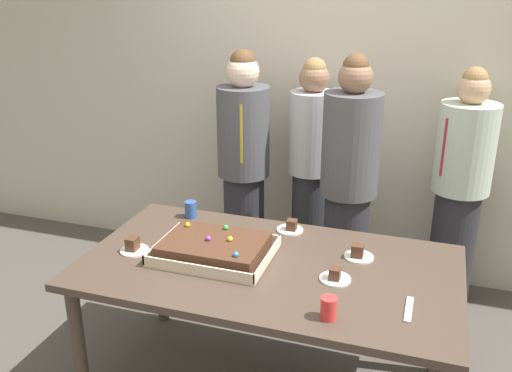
# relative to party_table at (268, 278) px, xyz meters

# --- Properties ---
(interior_back_panel) EXTENTS (8.00, 0.12, 3.00)m
(interior_back_panel) POSITION_rel_party_table_xyz_m (0.00, 1.60, 0.79)
(interior_back_panel) COLOR beige
(interior_back_panel) RESTS_ON ground_plane
(party_table) EXTENTS (1.88, 1.04, 0.79)m
(party_table) POSITION_rel_party_table_xyz_m (0.00, 0.00, 0.00)
(party_table) COLOR #47382D
(party_table) RESTS_ON ground_plane
(sheet_cake) EXTENTS (0.58, 0.44, 0.12)m
(sheet_cake) POSITION_rel_party_table_xyz_m (-0.29, -0.01, 0.13)
(sheet_cake) COLOR beige
(sheet_cake) RESTS_ON party_table
(plated_slice_near_left) EXTENTS (0.15, 0.15, 0.07)m
(plated_slice_near_left) POSITION_rel_party_table_xyz_m (0.35, -0.05, 0.10)
(plated_slice_near_left) COLOR white
(plated_slice_near_left) RESTS_ON party_table
(plated_slice_near_right) EXTENTS (0.15, 0.15, 0.07)m
(plated_slice_near_right) POSITION_rel_party_table_xyz_m (0.01, 0.41, 0.10)
(plated_slice_near_right) COLOR white
(plated_slice_near_right) RESTS_ON party_table
(plated_slice_far_left) EXTENTS (0.15, 0.15, 0.08)m
(plated_slice_far_left) POSITION_rel_party_table_xyz_m (0.42, 0.20, 0.11)
(plated_slice_far_left) COLOR white
(plated_slice_far_left) RESTS_ON party_table
(plated_slice_far_right) EXTENTS (0.15, 0.15, 0.08)m
(plated_slice_far_right) POSITION_rel_party_table_xyz_m (-0.71, -0.09, 0.11)
(plated_slice_far_right) COLOR white
(plated_slice_far_right) RESTS_ON party_table
(drink_cup_nearest) EXTENTS (0.07, 0.07, 0.10)m
(drink_cup_nearest) POSITION_rel_party_table_xyz_m (0.38, -0.37, 0.13)
(drink_cup_nearest) COLOR red
(drink_cup_nearest) RESTS_ON party_table
(drink_cup_middle) EXTENTS (0.07, 0.07, 0.10)m
(drink_cup_middle) POSITION_rel_party_table_xyz_m (-0.61, 0.40, 0.13)
(drink_cup_middle) COLOR #2D5199
(drink_cup_middle) RESTS_ON party_table
(cake_server_utensil) EXTENTS (0.03, 0.20, 0.01)m
(cake_server_utensil) POSITION_rel_party_table_xyz_m (0.70, -0.20, 0.09)
(cake_server_utensil) COLOR silver
(cake_server_utensil) RESTS_ON party_table
(person_serving_front) EXTENTS (0.36, 0.36, 1.63)m
(person_serving_front) POSITION_rel_party_table_xyz_m (0.91, 1.24, 0.13)
(person_serving_front) COLOR #28282D
(person_serving_front) RESTS_ON ground_plane
(person_green_shirt_behind) EXTENTS (0.36, 0.36, 1.69)m
(person_green_shirt_behind) POSITION_rel_party_table_xyz_m (-0.53, 1.11, 0.17)
(person_green_shirt_behind) COLOR #28282D
(person_green_shirt_behind) RESTS_ON ground_plane
(person_striped_tie_right) EXTENTS (0.36, 0.36, 1.72)m
(person_striped_tie_right) POSITION_rel_party_table_xyz_m (0.24, 0.91, 0.18)
(person_striped_tie_right) COLOR #28282D
(person_striped_tie_right) RESTS_ON ground_plane
(person_left_edge_reaching) EXTENTS (0.32, 0.32, 1.64)m
(person_left_edge_reaching) POSITION_rel_party_table_xyz_m (-0.08, 1.25, 0.15)
(person_left_edge_reaching) COLOR #28282D
(person_left_edge_reaching) RESTS_ON ground_plane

